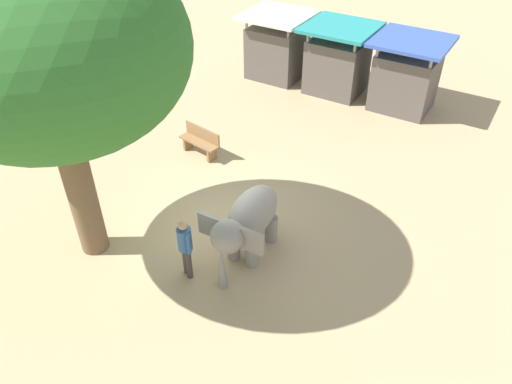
{
  "coord_description": "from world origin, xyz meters",
  "views": [
    {
      "loc": [
        5.77,
        -7.57,
        8.42
      ],
      "look_at": [
        0.57,
        0.92,
        0.8
      ],
      "focal_mm": 34.37,
      "sensor_mm": 36.0,
      "label": 1
    }
  ],
  "objects_px": {
    "person_handler": "(185,244)",
    "market_stall_teal": "(337,63)",
    "shade_tree_main": "(41,46)",
    "market_stall_blue": "(405,78)",
    "market_stall_white": "(277,49)",
    "wooden_bench": "(201,141)",
    "elephant": "(247,221)"
  },
  "relations": [
    {
      "from": "elephant",
      "to": "person_handler",
      "type": "xyz_separation_m",
      "value": [
        -0.82,
        -1.27,
        -0.12
      ]
    },
    {
      "from": "wooden_bench",
      "to": "market_stall_teal",
      "type": "height_order",
      "value": "market_stall_teal"
    },
    {
      "from": "market_stall_teal",
      "to": "market_stall_blue",
      "type": "bearing_deg",
      "value": 0.0
    },
    {
      "from": "market_stall_white",
      "to": "elephant",
      "type": "bearing_deg",
      "value": -64.22
    },
    {
      "from": "market_stall_white",
      "to": "shade_tree_main",
      "type": "bearing_deg",
      "value": -84.01
    },
    {
      "from": "elephant",
      "to": "market_stall_blue",
      "type": "bearing_deg",
      "value": 173.29
    },
    {
      "from": "person_handler",
      "to": "market_stall_teal",
      "type": "xyz_separation_m",
      "value": [
        -1.09,
        10.62,
        0.19
      ]
    },
    {
      "from": "wooden_bench",
      "to": "market_stall_white",
      "type": "relative_size",
      "value": 0.57
    },
    {
      "from": "market_stall_white",
      "to": "person_handler",
      "type": "bearing_deg",
      "value": -70.82
    },
    {
      "from": "elephant",
      "to": "market_stall_blue",
      "type": "relative_size",
      "value": 0.96
    },
    {
      "from": "wooden_bench",
      "to": "market_stall_teal",
      "type": "xyz_separation_m",
      "value": [
        1.73,
        6.31,
        0.67
      ]
    },
    {
      "from": "elephant",
      "to": "market_stall_white",
      "type": "relative_size",
      "value": 0.96
    },
    {
      "from": "shade_tree_main",
      "to": "market_stall_teal",
      "type": "bearing_deg",
      "value": 82.6
    },
    {
      "from": "wooden_bench",
      "to": "market_stall_teal",
      "type": "relative_size",
      "value": 0.57
    },
    {
      "from": "wooden_bench",
      "to": "market_stall_white",
      "type": "distance_m",
      "value": 6.41
    },
    {
      "from": "person_handler",
      "to": "market_stall_teal",
      "type": "distance_m",
      "value": 10.67
    },
    {
      "from": "person_handler",
      "to": "market_stall_teal",
      "type": "height_order",
      "value": "market_stall_teal"
    },
    {
      "from": "person_handler",
      "to": "market_stall_teal",
      "type": "relative_size",
      "value": 0.64
    },
    {
      "from": "shade_tree_main",
      "to": "market_stall_white",
      "type": "height_order",
      "value": "shade_tree_main"
    },
    {
      "from": "market_stall_white",
      "to": "market_stall_teal",
      "type": "bearing_deg",
      "value": 0.0
    },
    {
      "from": "elephant",
      "to": "market_stall_teal",
      "type": "height_order",
      "value": "market_stall_teal"
    },
    {
      "from": "market_stall_blue",
      "to": "elephant",
      "type": "bearing_deg",
      "value": -94.19
    },
    {
      "from": "person_handler",
      "to": "shade_tree_main",
      "type": "distance_m",
      "value": 4.87
    },
    {
      "from": "shade_tree_main",
      "to": "market_stall_blue",
      "type": "distance_m",
      "value": 12.43
    },
    {
      "from": "elephant",
      "to": "market_stall_teal",
      "type": "xyz_separation_m",
      "value": [
        -1.92,
        9.35,
        0.07
      ]
    },
    {
      "from": "shade_tree_main",
      "to": "market_stall_teal",
      "type": "height_order",
      "value": "shade_tree_main"
    },
    {
      "from": "market_stall_blue",
      "to": "market_stall_teal",
      "type": "bearing_deg",
      "value": 180.0
    },
    {
      "from": "person_handler",
      "to": "market_stall_white",
      "type": "height_order",
      "value": "market_stall_white"
    },
    {
      "from": "person_handler",
      "to": "market_stall_white",
      "type": "relative_size",
      "value": 0.64
    },
    {
      "from": "person_handler",
      "to": "shade_tree_main",
      "type": "bearing_deg",
      "value": 128.36
    },
    {
      "from": "wooden_bench",
      "to": "market_stall_blue",
      "type": "height_order",
      "value": "market_stall_blue"
    },
    {
      "from": "market_stall_white",
      "to": "market_stall_blue",
      "type": "xyz_separation_m",
      "value": [
        5.2,
        0.0,
        0.0
      ]
    }
  ]
}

